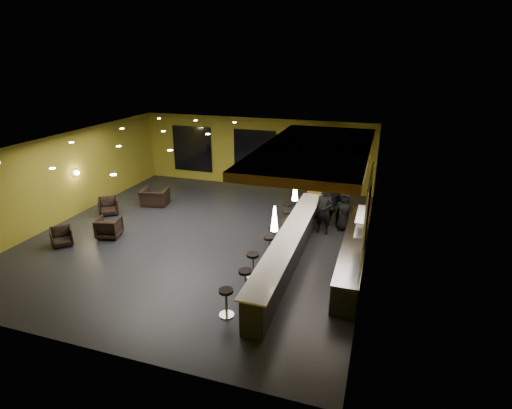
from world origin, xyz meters
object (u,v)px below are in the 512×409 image
(column, at_px, (316,174))
(bar_stool_1, at_px, (245,279))
(staff_b, at_px, (336,206))
(armchair_b, at_px, (109,227))
(bar_stool_3, at_px, (269,244))
(prep_counter, at_px, (354,252))
(bar_stool_0, at_px, (226,299))
(bar_stool_4, at_px, (273,234))
(armchair_a, at_px, (62,237))
(armchair_d, at_px, (155,197))
(staff_a, at_px, (324,210))
(staff_c, at_px, (345,211))
(bar_stool_6, at_px, (287,210))
(bar_stool_2, at_px, (253,262))
(armchair_c, at_px, (108,206))
(pendant_2, at_px, (310,170))
(pendant_0, at_px, (275,219))
(bar_counter, at_px, (290,248))
(pendant_1, at_px, (295,190))

(column, height_order, bar_stool_1, column)
(staff_b, relative_size, armchair_b, 2.00)
(staff_b, height_order, bar_stool_3, staff_b)
(prep_counter, height_order, bar_stool_0, prep_counter)
(bar_stool_0, bearing_deg, bar_stool_4, 89.11)
(column, height_order, armchair_a, column)
(armchair_d, bearing_deg, staff_a, 163.32)
(staff_c, relative_size, bar_stool_6, 2.07)
(bar_stool_4, bearing_deg, bar_stool_3, -83.76)
(bar_stool_2, bearing_deg, armchair_d, 143.48)
(armchair_c, bearing_deg, pendant_2, -28.51)
(staff_a, height_order, bar_stool_3, staff_a)
(armchair_a, distance_m, bar_stool_2, 7.21)
(bar_stool_0, height_order, bar_stool_3, bar_stool_0)
(staff_a, height_order, armchair_a, staff_a)
(bar_stool_0, relative_size, bar_stool_4, 1.08)
(pendant_0, bearing_deg, prep_counter, 51.34)
(armchair_a, height_order, bar_stool_6, bar_stool_6)
(staff_b, height_order, bar_stool_2, staff_b)
(prep_counter, relative_size, staff_c, 3.82)
(staff_a, distance_m, armchair_a, 9.59)
(prep_counter, distance_m, staff_b, 3.13)
(staff_b, relative_size, bar_stool_6, 2.21)
(prep_counter, xyz_separation_m, staff_b, (-0.97, 2.95, 0.41))
(armchair_a, relative_size, bar_stool_6, 0.96)
(pendant_0, bearing_deg, armchair_c, 155.96)
(staff_a, distance_m, bar_stool_1, 5.12)
(bar_counter, distance_m, bar_stool_1, 2.40)
(pendant_1, xyz_separation_m, armchair_b, (-6.89, -0.68, -1.97))
(column, distance_m, bar_stool_4, 3.92)
(bar_stool_0, bearing_deg, pendant_0, 55.86)
(staff_b, bearing_deg, bar_stool_6, -179.92)
(column, xyz_separation_m, bar_stool_1, (-0.74, -6.88, -1.24))
(prep_counter, relative_size, column, 1.71)
(bar_counter, distance_m, armchair_b, 6.89)
(bar_stool_3, bearing_deg, armchair_b, -177.45)
(pendant_2, distance_m, bar_stool_2, 4.74)
(bar_counter, xyz_separation_m, bar_stool_6, (-0.92, 3.35, -0.02))
(prep_counter, height_order, armchair_c, prep_counter)
(armchair_b, xyz_separation_m, bar_stool_6, (5.97, 3.53, 0.10))
(armchair_b, bearing_deg, bar_stool_2, 154.67)
(column, bearing_deg, bar_stool_0, -96.48)
(pendant_0, bearing_deg, bar_stool_1, -159.30)
(armchair_d, relative_size, bar_stool_6, 1.55)
(column, xyz_separation_m, staff_a, (0.68, -1.98, -0.82))
(armchair_b, xyz_separation_m, armchair_d, (-0.18, 3.50, 0.00))
(pendant_0, distance_m, pendant_2, 5.00)
(staff_c, relative_size, bar_stool_4, 2.15)
(armchair_c, bearing_deg, armchair_d, 13.77)
(armchair_c, distance_m, bar_stool_4, 7.56)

